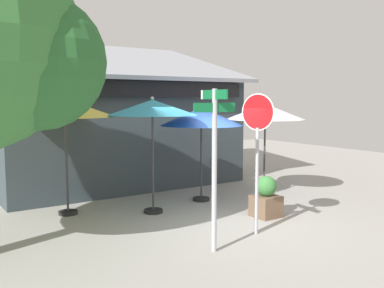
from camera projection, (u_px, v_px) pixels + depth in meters
ground_plane at (225, 222)px, 9.57m from camera, size 28.00×28.00×0.10m
cafe_building at (109, 128)px, 14.00m from camera, size 7.78×5.39×4.68m
street_sign_post at (214, 153)px, 7.43m from camera, size 0.80×0.86×2.85m
stop_sign at (257, 138)px, 8.40m from camera, size 0.21×0.70×2.79m
patio_umbrella_mustard_left at (65, 109)px, 9.80m from camera, size 2.26×2.26×2.75m
patio_umbrella_teal_center at (152, 109)px, 9.94m from camera, size 2.09×2.09×2.73m
patio_umbrella_royal_blue_right at (201, 117)px, 11.18m from camera, size 2.16×2.16×2.53m
patio_umbrella_ivory_far_right at (265, 112)px, 11.69m from camera, size 2.13×2.13×2.61m
sidewalk_planter at (266, 198)px, 9.80m from camera, size 0.57×0.57×0.94m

